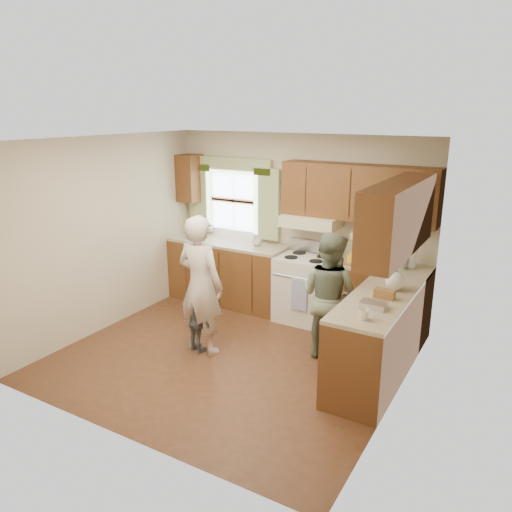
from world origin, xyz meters
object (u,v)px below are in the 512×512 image
Objects in this scene: stove at (307,287)px; woman_right at (329,296)px; child at (196,321)px; woman_left at (201,285)px.

stove is 0.71× the size of woman_right.
stove is 1.70m from child.
stove is at bearing -101.31° from child.
woman_right is (1.34, 0.64, -0.09)m from woman_left.
woman_left is 1.49m from woman_right.
woman_right reaches higher than child.
child is (-0.73, -1.53, -0.08)m from stove.
woman_right is 1.59m from child.
woman_left is at bearing -115.02° from stove.
woman_left is at bearing -113.31° from child.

